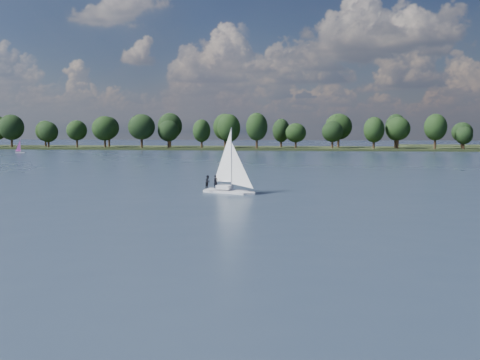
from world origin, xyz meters
The scene contains 5 objects.
ground centered at (0.00, 100.00, 0.00)m, with size 700.00×700.00×0.00m, color #233342.
far_shore centered at (0.00, 212.00, 0.00)m, with size 660.00×40.00×1.50m, color black.
sailboat centered at (-2.96, 50.46, 2.24)m, with size 6.27×3.99×8.03m.
dinghy_pink centered at (-91.58, 158.23, 1.19)m, with size 3.34×1.91×5.02m.
treeline centered at (5.56, 208.26, 7.93)m, with size 563.12×73.98×17.74m.
Camera 1 is at (7.17, -11.07, 7.19)m, focal length 40.00 mm.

